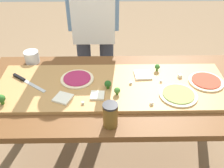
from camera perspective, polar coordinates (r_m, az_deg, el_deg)
name	(u,v)px	position (r m, az deg, el deg)	size (l,w,h in m)	color
ground_plane	(116,163)	(2.19, 0.81, -17.26)	(8.00, 8.00, 0.00)	#896B4C
prep_table	(116,100)	(1.70, 1.01, -3.61)	(1.74, 0.82, 0.77)	brown
cutting_board	(113,87)	(1.63, 0.12, -0.57)	(1.47, 0.49, 0.02)	#B27F47
chefs_knife	(24,80)	(1.75, -18.94, 0.75)	(0.25, 0.20, 0.02)	#B7BABF
pizza_whole_beet_magenta	(77,79)	(1.68, -7.77, 1.16)	(0.22, 0.22, 0.02)	beige
pizza_whole_tomato_red	(206,81)	(1.75, 20.20, 0.58)	(0.22, 0.22, 0.02)	beige
pizza_whole_pesto_green	(178,95)	(1.59, 14.55, -2.32)	(0.23, 0.23, 0.02)	beige
pizza_slice_near_right	(97,95)	(1.54, -3.26, -2.55)	(0.08, 0.08, 0.01)	silver
pizza_slice_near_left	(63,98)	(1.54, -10.86, -3.08)	(0.10, 0.10, 0.01)	silver
pizza_slice_center	(143,75)	(1.72, 6.85, 2.03)	(0.11, 0.11, 0.01)	silver
broccoli_floret_center_left	(157,67)	(1.77, 10.05, 3.76)	(0.04, 0.04, 0.05)	#3F7220
broccoli_floret_front_right	(1,99)	(1.59, -23.43, -3.04)	(0.05, 0.05, 0.06)	#366618
broccoli_floret_back_right	(108,84)	(1.58, -0.93, -0.01)	(0.04, 0.04, 0.05)	#2C5915
broccoli_floret_back_mid	(117,91)	(1.53, 1.12, -1.47)	(0.04, 0.04, 0.05)	#487A23
cheese_crumble_a	(180,76)	(1.75, 14.90, 1.78)	(0.02, 0.02, 0.02)	white
cheese_crumble_b	(1,97)	(1.65, -23.51, -2.65)	(0.02, 0.02, 0.02)	silver
cheese_crumble_c	(161,81)	(1.68, 10.86, 0.65)	(0.01, 0.01, 0.01)	white
cheese_crumble_d	(83,103)	(1.49, -6.49, -4.21)	(0.01, 0.01, 0.01)	silver
cheese_crumble_e	(152,103)	(1.49, 8.82, -4.26)	(0.02, 0.02, 0.02)	white
cheese_crumble_f	(131,83)	(1.64, 4.21, 0.27)	(0.02, 0.02, 0.02)	white
flour_cup	(32,58)	(1.97, -17.41, 5.62)	(0.10, 0.10, 0.09)	white
sauce_jar	(110,115)	(1.34, -0.37, -6.92)	(0.08, 0.08, 0.14)	brown
cook_center	(94,15)	(2.12, -4.13, 15.09)	(0.54, 0.39, 1.67)	#333847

